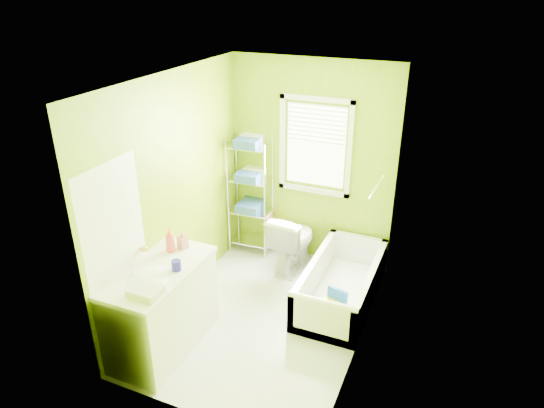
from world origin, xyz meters
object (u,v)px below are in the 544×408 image
at_px(toilet, 293,241).
at_px(vanity, 162,306).
at_px(bathtub, 340,289).
at_px(wire_shelf_unit, 252,184).

xyz_separation_m(toilet, vanity, (-0.67, -1.88, 0.09)).
height_order(bathtub, vanity, vanity).
distance_m(bathtub, wire_shelf_unit, 1.78).
height_order(bathtub, toilet, toilet).
bearing_deg(vanity, wire_shelf_unit, 89.79).
bearing_deg(wire_shelf_unit, vanity, -90.21).
bearing_deg(toilet, vanity, 75.22).
distance_m(toilet, wire_shelf_unit, 0.91).
xyz_separation_m(toilet, wire_shelf_unit, (-0.66, 0.21, 0.59)).
relative_size(bathtub, toilet, 2.02).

